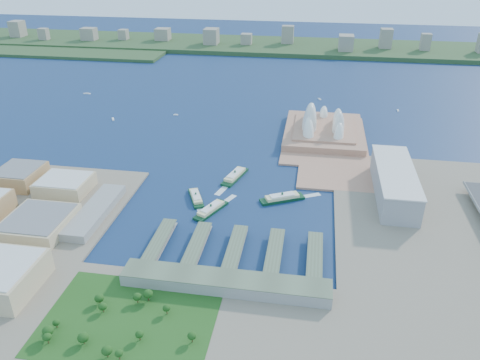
% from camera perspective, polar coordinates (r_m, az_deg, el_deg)
% --- Properties ---
extents(ground, '(3000.00, 3000.00, 0.00)m').
position_cam_1_polar(ground, '(570.18, -0.68, -4.36)').
color(ground, '#101E4C').
rests_on(ground, ground).
extents(south_land, '(720.00, 180.00, 3.00)m').
position_cam_1_polar(south_land, '(409.81, -6.08, -19.60)').
color(south_land, gray).
rests_on(south_land, ground).
extents(east_land, '(240.00, 500.00, 3.00)m').
position_cam_1_polar(east_land, '(543.67, 24.40, -8.76)').
color(east_land, gray).
rests_on(east_land, ground).
extents(peninsula, '(135.00, 220.00, 3.00)m').
position_cam_1_polar(peninsula, '(795.64, 10.29, 4.91)').
color(peninsula, '#AD785E').
rests_on(peninsula, ground).
extents(far_shore, '(2200.00, 260.00, 12.00)m').
position_cam_1_polar(far_shore, '(1488.94, 6.12, 15.88)').
color(far_shore, '#2D4926').
rests_on(far_shore, ground).
extents(opera_house, '(134.00, 180.00, 58.00)m').
position_cam_1_polar(opera_house, '(803.45, 10.30, 7.47)').
color(opera_house, white).
rests_on(opera_house, peninsula).
extents(toaster_building, '(45.00, 155.00, 35.00)m').
position_cam_1_polar(toaster_building, '(632.95, 18.30, -0.31)').
color(toaster_building, gray).
rests_on(toaster_building, east_land).
extents(west_buildings, '(200.00, 280.00, 27.00)m').
position_cam_1_polar(west_buildings, '(599.02, -26.30, -4.00)').
color(west_buildings, '#A78053').
rests_on(west_buildings, west_land).
extents(ferry_wharves, '(184.00, 90.00, 9.30)m').
position_cam_1_polar(ferry_wharves, '(504.19, -0.59, -8.49)').
color(ferry_wharves, '#4F5E47').
rests_on(ferry_wharves, ground).
extents(terminal_building, '(200.00, 28.00, 12.00)m').
position_cam_1_polar(terminal_building, '(454.82, -1.79, -12.43)').
color(terminal_building, gray).
rests_on(terminal_building, south_land).
extents(park, '(150.00, 110.00, 16.00)m').
position_cam_1_polar(park, '(432.78, -13.42, -15.48)').
color(park, '#194714').
rests_on(park, south_land).
extents(far_skyline, '(1900.00, 140.00, 55.00)m').
position_cam_1_polar(far_skyline, '(1463.03, 6.13, 17.01)').
color(far_skyline, gray).
rests_on(far_skyline, far_shore).
extents(ferry_a, '(32.26, 51.21, 9.52)m').
position_cam_1_polar(ferry_a, '(605.10, -5.40, -1.95)').
color(ferry_a, '#0E391E').
rests_on(ferry_a, ground).
extents(ferry_b, '(30.99, 61.42, 11.26)m').
position_cam_1_polar(ferry_b, '(655.33, -0.62, 0.70)').
color(ferry_b, '#0E391E').
rests_on(ferry_b, ground).
extents(ferry_c, '(35.86, 55.61, 10.37)m').
position_cam_1_polar(ferry_c, '(576.35, -3.56, -3.44)').
color(ferry_c, '#0E391E').
rests_on(ferry_c, ground).
extents(ferry_d, '(58.53, 39.80, 11.01)m').
position_cam_1_polar(ferry_d, '(602.21, 5.17, -2.01)').
color(ferry_d, '#0E391E').
rests_on(ferry_d, ground).
extents(boat_a, '(9.75, 14.66, 2.81)m').
position_cam_1_polar(boat_a, '(906.43, -15.22, 7.19)').
color(boat_a, white).
rests_on(boat_a, ground).
extents(boat_b, '(8.81, 3.33, 2.35)m').
position_cam_1_polar(boat_b, '(906.66, -7.85, 7.90)').
color(boat_b, white).
rests_on(boat_b, ground).
extents(boat_c, '(3.83, 11.31, 2.51)m').
position_cam_1_polar(boat_c, '(972.02, 18.70, 8.05)').
color(boat_c, white).
rests_on(boat_c, ground).
extents(boat_d, '(15.48, 4.38, 2.58)m').
position_cam_1_polar(boat_d, '(1079.99, -18.16, 10.00)').
color(boat_d, white).
rests_on(boat_d, ground).
extents(boat_e, '(7.61, 11.01, 2.60)m').
position_cam_1_polar(boat_e, '(1004.82, 9.68, 9.72)').
color(boat_e, white).
rests_on(boat_e, ground).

